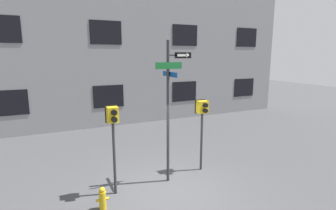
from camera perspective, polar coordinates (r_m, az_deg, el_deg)
ground_plane at (r=8.23m, az=0.37°, el=-18.18°), size 60.00×60.00×0.00m
street_sign_pole at (r=8.00m, az=0.41°, el=0.75°), size 1.20×0.97×4.43m
pedestrian_signal_left at (r=7.48m, az=-11.87°, el=-4.44°), size 0.36×0.40×2.62m
pedestrian_signal_right at (r=9.00m, az=7.46°, el=-2.10°), size 0.42×0.40×2.50m
fire_hydrant at (r=7.48m, az=-14.07°, el=-19.13°), size 0.34×0.18×0.62m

